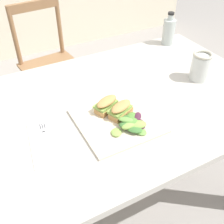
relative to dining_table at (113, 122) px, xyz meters
The scene contains 11 objects.
ground_plane 0.63m from the dining_table, 59.43° to the right, with size 8.54×8.54×0.00m, color gray.
dining_table is the anchor object (origin of this frame).
chair_wooden_far 0.97m from the dining_table, 90.65° to the left, with size 0.44×0.44×0.87m.
plate_lunch 0.18m from the dining_table, 112.00° to the right, with size 0.30×0.30×0.01m, color beige.
sandwich_half_front 0.19m from the dining_table, 102.16° to the right, with size 0.11×0.09×0.06m.
sandwich_half_back 0.17m from the dining_table, 139.23° to the right, with size 0.11×0.09×0.06m.
salad_mixed_greens 0.23m from the dining_table, 96.17° to the right, with size 0.17×0.14×0.04m.
napkin_folded 0.35m from the dining_table, 163.68° to the right, with size 0.12×0.25×0.00m, color white.
fork_on_napkin 0.35m from the dining_table, 166.48° to the right, with size 0.04×0.19×0.00m.
bottle_cold_brew 0.68m from the dining_table, 32.69° to the left, with size 0.07×0.07×0.18m.
mason_jar_iced_tea 0.48m from the dining_table, ahead, with size 0.09×0.09×0.13m.
Camera 1 is at (-0.45, -0.78, 1.43)m, focal length 43.29 mm.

